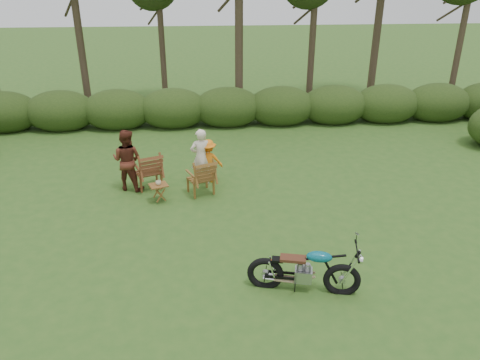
{
  "coord_description": "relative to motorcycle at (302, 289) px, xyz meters",
  "views": [
    {
      "loc": [
        -0.87,
        -7.73,
        5.43
      ],
      "look_at": [
        -0.1,
        2.03,
        0.9
      ],
      "focal_mm": 35.0,
      "sensor_mm": 36.0,
      "label": 1
    }
  ],
  "objects": [
    {
      "name": "adult_b",
      "position": [
        -3.73,
        4.57,
        0.0
      ],
      "size": [
        0.95,
        0.84,
        1.64
      ],
      "primitive_type": "imported",
      "rotation": [
        0.0,
        0.0,
        2.82
      ],
      "color": "#572519",
      "rests_on": "ground"
    },
    {
      "name": "motorcycle",
      "position": [
        0.0,
        0.0,
        0.0
      ],
      "size": [
        2.05,
        1.14,
        1.1
      ],
      "primitive_type": null,
      "rotation": [
        0.0,
        0.0,
        -0.22
      ],
      "color": "#0D9AB5",
      "rests_on": "ground"
    },
    {
      "name": "lawn_chair_left",
      "position": [
        -3.22,
        4.61,
        0.0
      ],
      "size": [
        0.91,
        0.91,
        1.02
      ],
      "primitive_type": null,
      "rotation": [
        0.0,
        0.0,
        3.52
      ],
      "color": "#5E3017",
      "rests_on": "ground"
    },
    {
      "name": "cup",
      "position": [
        -2.88,
        3.75,
        0.52
      ],
      "size": [
        0.17,
        0.17,
        0.1
      ],
      "primitive_type": "imported",
      "rotation": [
        0.0,
        0.0,
        -0.42
      ],
      "color": "beige",
      "rests_on": "side_table"
    },
    {
      "name": "side_table",
      "position": [
        -2.88,
        3.75,
        0.23
      ],
      "size": [
        0.56,
        0.52,
        0.47
      ],
      "primitive_type": null,
      "rotation": [
        0.0,
        0.0,
        0.36
      ],
      "color": "brown",
      "rests_on": "ground"
    },
    {
      "name": "tree_line",
      "position": [
        -0.32,
        10.63,
        3.81
      ],
      "size": [
        22.52,
        11.62,
        8.14
      ],
      "color": "#3B2E20",
      "rests_on": "ground"
    },
    {
      "name": "ground",
      "position": [
        -0.82,
        0.89,
        0.0
      ],
      "size": [
        80.0,
        80.0,
        0.0
      ],
      "primitive_type": "plane",
      "color": "#2B511B",
      "rests_on": "ground"
    },
    {
      "name": "adult_a",
      "position": [
        -1.82,
        4.72,
        0.0
      ],
      "size": [
        0.63,
        0.49,
        1.55
      ],
      "primitive_type": "imported",
      "rotation": [
        0.0,
        0.0,
        3.37
      ],
      "color": "beige",
      "rests_on": "ground"
    },
    {
      "name": "lawn_chair_right",
      "position": [
        -1.84,
        4.14,
        0.0
      ],
      "size": [
        0.89,
        0.89,
        0.98
      ],
      "primitive_type": null,
      "rotation": [
        0.0,
        0.0,
        3.55
      ],
      "color": "brown",
      "rests_on": "ground"
    },
    {
      "name": "child",
      "position": [
        -1.63,
        4.84,
        0.0
      ],
      "size": [
        0.82,
        0.52,
        1.21
      ],
      "primitive_type": "imported",
      "rotation": [
        0.0,
        0.0,
        3.23
      ],
      "color": "orange",
      "rests_on": "ground"
    }
  ]
}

